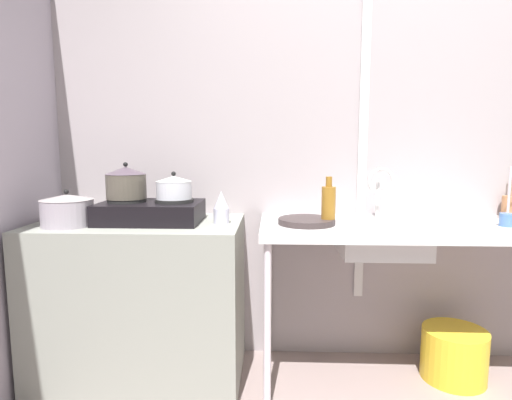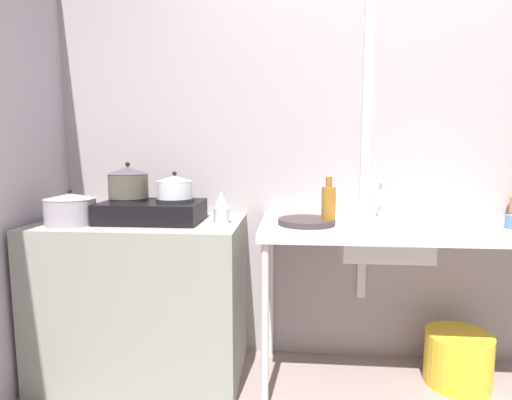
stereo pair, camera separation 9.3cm
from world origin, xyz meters
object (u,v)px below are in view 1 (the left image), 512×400
(pot_on_left_burner, at_px, (126,183))
(cup_by_rack, at_px, (507,220))
(bucket_on_floor, at_px, (454,354))
(small_bowl_on_drainboard, at_px, (440,222))
(faucet, at_px, (380,185))
(bottle_by_sink, at_px, (328,205))
(utensil_jar, at_px, (510,206))
(pot_beside_stove, at_px, (67,210))
(sink_basin, at_px, (380,239))
(frying_pan, at_px, (307,221))
(percolator, at_px, (221,208))
(stove, at_px, (151,211))
(pot_on_right_burner, at_px, (174,187))

(pot_on_left_burner, distance_m, cup_by_rack, 1.93)
(bucket_on_floor, bearing_deg, small_bowl_on_drainboard, -152.22)
(faucet, distance_m, bottle_by_sink, 0.35)
(faucet, xyz_separation_m, utensil_jar, (0.75, 0.12, -0.13))
(pot_beside_stove, xyz_separation_m, utensil_jar, (2.36, 0.36, -0.02))
(sink_basin, relative_size, faucet, 1.47)
(cup_by_rack, xyz_separation_m, small_bowl_on_drainboard, (-0.32, 0.01, -0.01))
(pot_beside_stove, distance_m, frying_pan, 1.20)
(percolator, bearing_deg, pot_beside_stove, -172.59)
(stove, relative_size, sink_basin, 1.25)
(pot_beside_stove, distance_m, bucket_on_floor, 2.17)
(pot_on_right_burner, relative_size, frying_pan, 0.63)
(pot_on_left_burner, bearing_deg, frying_pan, -1.23)
(utensil_jar, bearing_deg, frying_pan, -167.19)
(sink_basin, height_order, small_bowl_on_drainboard, small_bowl_on_drainboard)
(stove, height_order, pot_on_right_burner, pot_on_right_burner)
(faucet, bearing_deg, sink_basin, -101.14)
(faucet, height_order, utensil_jar, faucet)
(pot_beside_stove, xyz_separation_m, cup_by_rack, (2.19, 0.07, -0.05))
(faucet, height_order, small_bowl_on_drainboard, faucet)
(pot_beside_stove, height_order, frying_pan, pot_beside_stove)
(sink_basin, distance_m, frying_pan, 0.38)
(pot_on_right_burner, bearing_deg, sink_basin, -2.17)
(pot_on_left_burner, relative_size, pot_beside_stove, 0.82)
(faucet, distance_m, cup_by_rack, 0.63)
(bottle_by_sink, bearing_deg, small_bowl_on_drainboard, 0.31)
(stove, xyz_separation_m, pot_on_left_burner, (-0.12, -0.00, 0.15))
(percolator, distance_m, sink_basin, 0.82)
(pot_beside_stove, distance_m, bottle_by_sink, 1.31)
(pot_on_right_burner, bearing_deg, pot_beside_stove, -167.24)
(faucet, relative_size, frying_pan, 0.97)
(sink_basin, height_order, utensil_jar, utensil_jar)
(percolator, distance_m, frying_pan, 0.44)
(cup_by_rack, relative_size, small_bowl_on_drainboard, 0.54)
(small_bowl_on_drainboard, bearing_deg, sink_basin, -178.15)
(faucet, relative_size, small_bowl_on_drainboard, 2.09)
(percolator, distance_m, utensil_jar, 1.62)
(percolator, height_order, cup_by_rack, percolator)
(pot_on_right_burner, relative_size, utensil_jar, 0.73)
(sink_basin, bearing_deg, utensil_jar, 19.81)
(frying_pan, xyz_separation_m, bottle_by_sink, (0.11, -0.01, 0.09))
(pot_on_left_burner, bearing_deg, bottle_by_sink, -1.84)
(sink_basin, distance_m, bucket_on_floor, 0.79)
(pot_beside_stove, relative_size, utensil_jar, 1.00)
(pot_beside_stove, bearing_deg, cup_by_rack, 1.96)
(sink_basin, distance_m, bottle_by_sink, 0.32)
(pot_beside_stove, xyz_separation_m, sink_basin, (1.57, 0.08, -0.15))
(sink_basin, relative_size, bucket_on_floor, 1.23)
(utensil_jar, bearing_deg, pot_on_right_burner, -172.49)
(pot_on_left_burner, bearing_deg, utensil_jar, 6.63)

